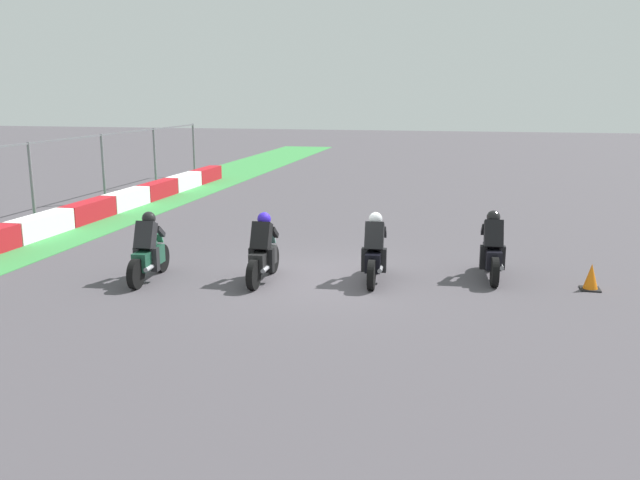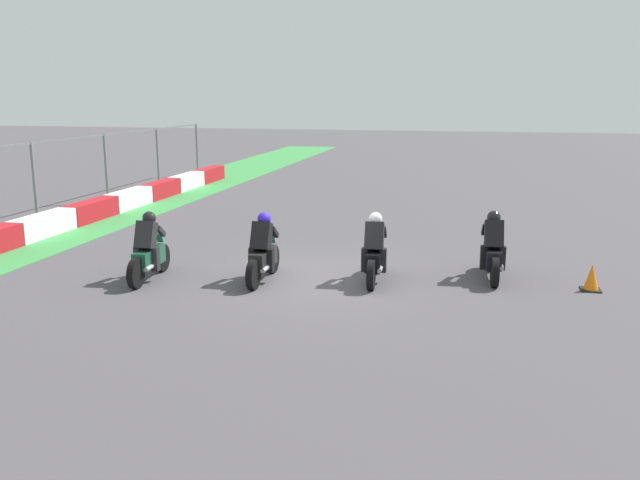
# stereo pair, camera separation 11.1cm
# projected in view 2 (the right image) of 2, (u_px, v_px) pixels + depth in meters

# --- Properties ---
(ground_plane) EXTENTS (120.00, 120.00, 0.00)m
(ground_plane) POSITION_uv_depth(u_px,v_px,m) (319.00, 278.00, 15.00)
(ground_plane) COLOR #4C484E
(rider_lane_a) EXTENTS (2.04, 0.55, 1.51)m
(rider_lane_a) POSITION_uv_depth(u_px,v_px,m) (493.00, 251.00, 14.82)
(rider_lane_a) COLOR black
(rider_lane_a) RESTS_ON ground_plane
(rider_lane_b) EXTENTS (2.04, 0.55, 1.51)m
(rider_lane_b) POSITION_uv_depth(u_px,v_px,m) (375.00, 253.00, 14.62)
(rider_lane_b) COLOR black
(rider_lane_b) RESTS_ON ground_plane
(rider_lane_c) EXTENTS (2.04, 0.54, 1.51)m
(rider_lane_c) POSITION_uv_depth(u_px,v_px,m) (263.00, 253.00, 14.63)
(rider_lane_c) COLOR black
(rider_lane_c) RESTS_ON ground_plane
(rider_lane_d) EXTENTS (2.04, 0.55, 1.51)m
(rider_lane_d) POSITION_uv_depth(u_px,v_px,m) (149.00, 252.00, 14.72)
(rider_lane_d) COLOR black
(rider_lane_d) RESTS_ON ground_plane
(traffic_cone) EXTENTS (0.40, 0.40, 0.56)m
(traffic_cone) POSITION_uv_depth(u_px,v_px,m) (592.00, 278.00, 13.98)
(traffic_cone) COLOR black
(traffic_cone) RESTS_ON ground_plane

